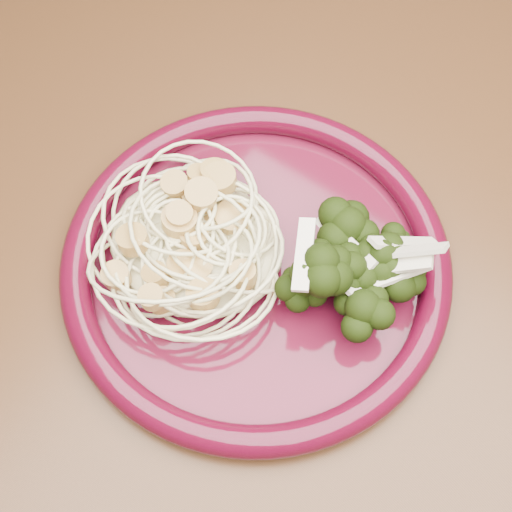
{
  "coord_description": "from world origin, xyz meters",
  "views": [
    {
      "loc": [
        0.22,
        -0.22,
        1.19
      ],
      "look_at": [
        0.09,
        -0.04,
        0.77
      ],
      "focal_mm": 50.0,
      "sensor_mm": 36.0,
      "label": 1
    }
  ],
  "objects": [
    {
      "name": "dining_table",
      "position": [
        0.0,
        0.0,
        0.65
      ],
      "size": [
        1.2,
        0.8,
        0.75
      ],
      "color": "#472814",
      "rests_on": "ground"
    },
    {
      "name": "dinner_plate",
      "position": [
        0.09,
        -0.04,
        0.76
      ],
      "size": [
        0.33,
        0.33,
        0.02
      ],
      "rotation": [
        0.0,
        0.0,
        0.29
      ],
      "color": "#440B1B",
      "rests_on": "dining_table"
    },
    {
      "name": "spaghetti_pile",
      "position": [
        0.04,
        -0.05,
        0.77
      ],
      "size": [
        0.15,
        0.14,
        0.03
      ],
      "primitive_type": "ellipsoid",
      "rotation": [
        0.0,
        0.0,
        0.29
      ],
      "color": "beige",
      "rests_on": "dinner_plate"
    },
    {
      "name": "scallop_cluster",
      "position": [
        0.04,
        -0.05,
        0.8
      ],
      "size": [
        0.15,
        0.15,
        0.04
      ],
      "primitive_type": null,
      "rotation": [
        0.0,
        0.0,
        0.29
      ],
      "color": "tan",
      "rests_on": "spaghetti_pile"
    },
    {
      "name": "broccoli_pile",
      "position": [
        0.14,
        -0.02,
        0.78
      ],
      "size": [
        0.12,
        0.15,
        0.05
      ],
      "primitive_type": "ellipsoid",
      "rotation": [
        0.0,
        0.0,
        0.29
      ],
      "color": "black",
      "rests_on": "dinner_plate"
    },
    {
      "name": "onion_garnish",
      "position": [
        0.14,
        -0.02,
        0.81
      ],
      "size": [
        0.08,
        0.1,
        0.05
      ],
      "primitive_type": null,
      "rotation": [
        0.0,
        0.0,
        0.29
      ],
      "color": "beige",
      "rests_on": "broccoli_pile"
    }
  ]
}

